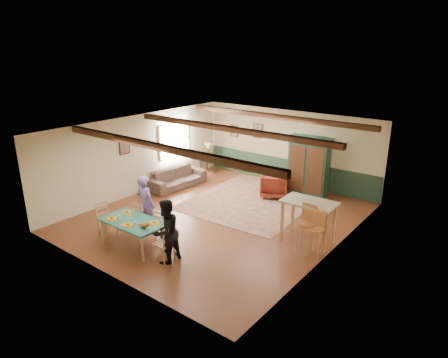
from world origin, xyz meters
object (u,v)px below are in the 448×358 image
Objects in this scene: dining_chair_end_right at (164,243)px; person_child at (166,223)px; dining_chair_far_left at (144,218)px; armchair at (274,185)px; armoire at (309,167)px; bar_stool_left at (305,229)px; sofa at (177,178)px; counter_table at (308,222)px; person_woman at (166,231)px; end_table at (208,164)px; table_lamp at (208,150)px; dining_chair_far_right at (164,225)px; person_man at (145,204)px; dining_table at (134,234)px; bar_stool_right at (315,235)px; dining_chair_end_left at (107,219)px; cat at (144,225)px.

dining_chair_end_right is 0.95× the size of person_child.
dining_chair_far_left is 4.75m from armchair.
person_child is 0.47× the size of armoire.
bar_stool_left is at bearing -151.96° from person_child.
counter_table is at bearing -96.31° from sofa.
person_woman is 5.29m from sofa.
table_lamp is at bearing 0.00° from end_table.
dining_chair_far_right is 4.23m from sofa.
dining_table is at bearing 116.57° from person_man.
dining_chair_far_left is 0.37m from person_man.
dining_chair_far_right is at bearing -60.85° from end_table.
bar_stool_left is at bearing 159.91° from bar_stool_right.
bar_stool_left is at bearing 134.89° from dining_chair_end_right.
person_man is at bearing -166.85° from bar_stool_right.
person_child is at bearing -143.57° from counter_table.
dining_chair_end_right is 1.00× the size of armchair.
bar_stool_left is at bearing -100.86° from sofa.
person_man is 4.26m from bar_stool_left.
dining_chair_far_right reaches higher than end_table.
person_woman is at bearing -134.74° from sofa.
person_child is at bearing -174.29° from dining_chair_far_left.
end_table is 0.50× the size of bar_stool_left.
person_child is at bearing -136.85° from dining_chair_end_right.
person_man is 0.80× the size of armoire.
dining_chair_end_right is (2.17, -0.01, 0.00)m from dining_chair_end_left.
person_man reaches higher than end_table.
person_woman reaches higher than sofa.
dining_chair_end_left is at bearing -90.00° from person_woman.
person_woman is 1.15× the size of counter_table.
person_woman is (0.09, -0.00, 0.33)m from dining_chair_end_right.
table_lamp is at bearing 147.15° from bar_stool_left.
cat is at bearing -62.98° from table_lamp.
bar_stool_right is at bearing 131.96° from person_woman.
dining_table is at bearing 53.75° from armchair.
dining_chair_far_left is 1.61m from dining_chair_end_right.
armchair is at bearing 135.91° from counter_table.
person_child is at bearing -60.50° from table_lamp.
armoire is (0.72, 6.03, 0.57)m from dining_chair_end_right.
armoire is at bearing 111.18° from bar_stool_right.
cat is at bearing 100.37° from dining_chair_far_right.
dining_table is at bearing -90.00° from dining_chair_end_right.
dining_table is at bearing 60.95° from dining_chair_far_right.
table_lamp is at bearing -148.36° from dining_chair_end_right.
bar_stool_left reaches higher than counter_table.
bar_stool_left reaches higher than dining_chair_far_left.
armchair reaches higher than end_table.
table_lamp reaches higher than person_child.
dining_chair_far_left is 1.73m from person_woman.
person_woman is (2.27, -0.01, 0.33)m from dining_chair_end_left.
armoire is 4.02m from bar_stool_left.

